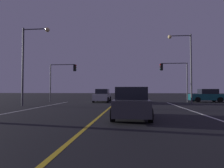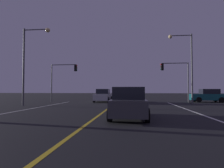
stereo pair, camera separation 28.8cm
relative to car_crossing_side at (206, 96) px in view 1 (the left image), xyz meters
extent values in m
cube|color=gold|center=(-11.69, -16.95, -0.82)|extent=(0.16, 30.76, 0.01)
cylinder|color=black|center=(-1.41, -0.90, -0.48)|extent=(0.68, 0.22, 0.68)
cylinder|color=black|center=(-1.41, 0.90, -0.48)|extent=(0.68, 0.22, 0.68)
cylinder|color=black|center=(1.29, -0.90, -0.48)|extent=(0.68, 0.22, 0.68)
cylinder|color=black|center=(1.29, 0.90, -0.48)|extent=(0.68, 0.22, 0.68)
cube|color=#145156|center=(-0.06, 0.00, -0.16)|extent=(4.30, 1.80, 0.80)
cube|color=black|center=(0.19, 0.00, 0.56)|extent=(2.10, 1.60, 0.64)
cube|color=red|center=(2.04, 0.60, -0.06)|extent=(0.08, 0.24, 0.16)
cylinder|color=black|center=(-10.74, -13.55, -0.48)|extent=(0.22, 0.68, 0.68)
cylinder|color=black|center=(-8.94, -13.55, -0.48)|extent=(0.22, 0.68, 0.68)
cylinder|color=black|center=(-10.74, -16.25, -0.48)|extent=(0.22, 0.68, 0.68)
cylinder|color=black|center=(-8.94, -16.25, -0.48)|extent=(0.22, 0.68, 0.68)
cube|color=#38383D|center=(-9.84, -14.90, -0.16)|extent=(1.80, 4.30, 0.80)
cube|color=black|center=(-9.84, -15.15, 0.56)|extent=(1.60, 2.10, 0.64)
cube|color=red|center=(-10.44, -17.00, -0.06)|extent=(0.24, 0.08, 0.16)
cube|color=red|center=(-9.24, -17.00, -0.06)|extent=(0.24, 0.08, 0.16)
cylinder|color=black|center=(-10.64, -1.34, -0.48)|extent=(0.22, 0.68, 0.68)
cylinder|color=black|center=(-8.84, -1.34, -0.48)|extent=(0.22, 0.68, 0.68)
cylinder|color=black|center=(-10.64, -4.04, -0.48)|extent=(0.22, 0.68, 0.68)
cylinder|color=black|center=(-8.84, -4.04, -0.48)|extent=(0.22, 0.68, 0.68)
cube|color=navy|center=(-9.74, -2.69, -0.16)|extent=(1.80, 4.30, 0.80)
cube|color=black|center=(-9.74, -2.94, 0.56)|extent=(1.60, 2.10, 0.64)
cube|color=red|center=(-10.34, -4.79, -0.06)|extent=(0.24, 0.08, 0.16)
cube|color=red|center=(-9.14, -4.79, -0.06)|extent=(0.24, 0.08, 0.16)
cylinder|color=black|center=(-12.66, -2.40, -0.48)|extent=(0.22, 0.68, 0.68)
cylinder|color=black|center=(-14.46, -2.40, -0.48)|extent=(0.22, 0.68, 0.68)
cylinder|color=black|center=(-12.66, 0.30, -0.48)|extent=(0.22, 0.68, 0.68)
cylinder|color=black|center=(-14.46, 0.30, -0.48)|extent=(0.22, 0.68, 0.68)
cube|color=#B7BABF|center=(-13.56, -1.05, -0.16)|extent=(1.80, 4.30, 0.80)
cube|color=black|center=(-13.56, -0.80, 0.56)|extent=(1.60, 2.10, 0.64)
cube|color=red|center=(-12.96, 1.05, -0.06)|extent=(0.24, 0.08, 0.16)
cube|color=red|center=(-14.16, 1.05, -0.06)|extent=(0.24, 0.08, 0.16)
cylinder|color=#4C4C51|center=(-2.71, -1.07, 1.69)|extent=(0.14, 0.14, 5.03)
cylinder|color=#4C4C51|center=(-4.29, -1.07, 4.16)|extent=(3.15, 0.10, 0.10)
cube|color=black|center=(-5.86, -1.07, 3.71)|extent=(0.28, 0.36, 0.90)
sphere|color=red|center=(-6.02, -1.07, 4.01)|extent=(0.20, 0.20, 0.20)
sphere|color=#3C2706|center=(-6.02, -1.07, 3.71)|extent=(0.20, 0.20, 0.20)
sphere|color=#063816|center=(-6.02, -1.07, 3.41)|extent=(0.20, 0.20, 0.20)
cylinder|color=#4C4C51|center=(-20.67, -1.07, 1.70)|extent=(0.14, 0.14, 5.05)
cylinder|color=#4C4C51|center=(-18.99, -1.07, 4.18)|extent=(3.36, 0.10, 0.10)
cube|color=black|center=(-17.31, -1.07, 3.73)|extent=(0.28, 0.36, 0.90)
sphere|color=red|center=(-17.15, -1.07, 4.03)|extent=(0.20, 0.20, 0.20)
sphere|color=#3C2706|center=(-17.15, -1.07, 3.73)|extent=(0.20, 0.20, 0.20)
sphere|color=#063816|center=(-17.15, -1.07, 3.43)|extent=(0.20, 0.20, 0.20)
cylinder|color=#4C4C51|center=(-20.37, -8.09, 3.02)|extent=(0.18, 0.18, 7.68)
cylinder|color=#4C4C51|center=(-19.14, -8.09, 6.71)|extent=(2.46, 0.10, 0.10)
sphere|color=#F9D88C|center=(-17.91, -8.09, 6.61)|extent=(0.44, 0.44, 0.44)
cylinder|color=#4C4C51|center=(-3.01, -3.57, 3.15)|extent=(0.18, 0.18, 7.94)
cylinder|color=#4C4C51|center=(-4.17, -3.57, 6.96)|extent=(2.33, 0.10, 0.10)
sphere|color=#F9D88C|center=(-5.33, -3.57, 6.86)|extent=(0.44, 0.44, 0.44)
camera|label=1|loc=(-9.89, -25.24, 0.71)|focal=29.73mm
camera|label=2|loc=(-9.60, -25.24, 0.71)|focal=29.73mm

